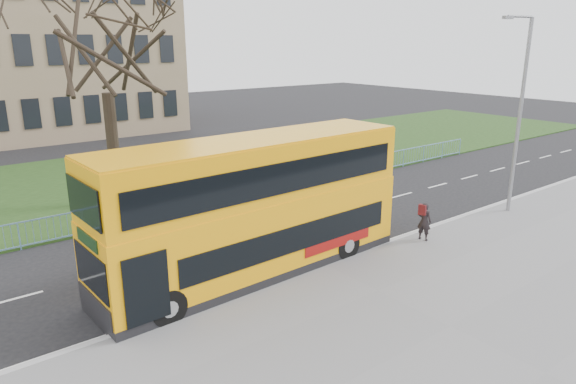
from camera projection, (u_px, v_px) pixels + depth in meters
name	position (u px, v px, depth m)	size (l,w,h in m)	color
ground	(295.00, 253.00, 19.10)	(120.00, 120.00, 0.00)	black
pavement	(450.00, 328.00, 13.97)	(80.00, 10.50, 0.12)	slate
kerb	(323.00, 265.00, 17.91)	(80.00, 0.20, 0.14)	#9D9C9F
grass_verge	(142.00, 176.00, 29.92)	(80.00, 15.40, 0.08)	#1B3312
guard_railing	(207.00, 198.00, 23.95)	(40.00, 0.12, 1.10)	#73A6CC
bare_tree	(106.00, 70.00, 23.13)	(8.74, 8.74, 12.49)	black
yellow_bus	(256.00, 204.00, 16.79)	(10.97, 2.97, 4.56)	#FFA80A
pedestrian	(424.00, 221.00, 19.86)	(0.55, 0.36, 1.52)	black
street_lamp	(519.00, 109.00, 22.22)	(1.79, 0.45, 8.48)	gray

